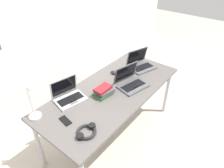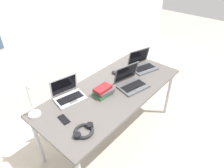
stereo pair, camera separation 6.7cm
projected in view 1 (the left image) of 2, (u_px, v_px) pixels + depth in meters
ground_plane at (112, 133)px, 2.71m from camera, size 12.00×12.00×0.00m
wall_back at (44, 22)px, 2.52m from camera, size 6.00×0.13×2.60m
desk at (112, 94)px, 2.32m from camera, size 1.80×0.80×0.74m
desk_lamp at (33, 103)px, 1.80m from camera, size 0.12×0.18×0.40m
laptop_far_corner at (131, 82)px, 2.33m from camera, size 0.39×0.35×0.24m
laptop_front_left at (69, 95)px, 2.13m from camera, size 0.35×0.30×0.23m
laptop_center at (141, 64)px, 2.67m from camera, size 0.39×0.36×0.24m
computer_mouse at (114, 73)px, 2.55m from camera, size 0.07×0.10×0.03m
cell_phone at (65, 121)px, 1.88m from camera, size 0.08×0.14×0.01m
headphones at (86, 132)px, 1.76m from camera, size 0.21×0.18×0.04m
book_stack at (104, 91)px, 2.18m from camera, size 0.22×0.17×0.10m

